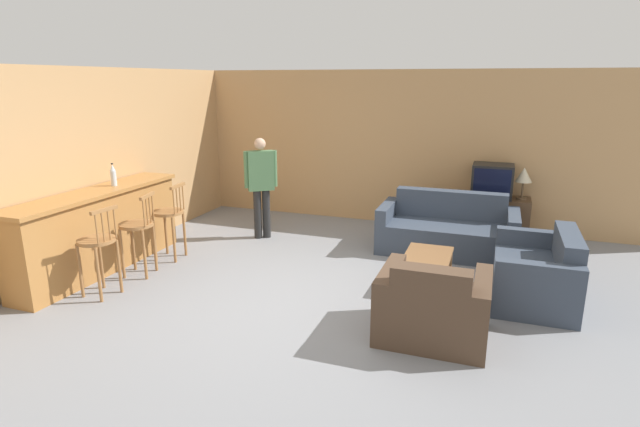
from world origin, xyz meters
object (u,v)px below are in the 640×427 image
bar_chair_near (98,247)px  person_by_window (261,182)px  tv_unit (489,217)px  table_lamp (524,176)px  couch_far (447,232)px  bottle (113,175)px  tv (492,181)px  bar_chair_mid (138,231)px  coffee_table (427,260)px  loveseat_right (538,274)px  bar_chair_far (169,218)px  armchair_near (433,308)px

bar_chair_near → person_by_window: person_by_window is taller
tv_unit → table_lamp: size_ratio=2.41×
bar_chair_near → table_lamp: 6.03m
couch_far → bottle: (-4.18, -1.94, 0.91)m
tv → table_lamp: size_ratio=1.24×
bar_chair_mid → person_by_window: size_ratio=0.67×
tv_unit → tv: tv is taller
tv → coffee_table: bearing=-105.6°
loveseat_right → table_lamp: size_ratio=2.83×
table_lamp → tv_unit: bearing=-180.0°
bottle → table_lamp: 5.94m
tv_unit → table_lamp: table_lamp is taller
loveseat_right → person_by_window: size_ratio=0.88×
bar_chair_mid → table_lamp: 5.62m
loveseat_right → bottle: bottle is taller
bar_chair_near → loveseat_right: size_ratio=0.76×
bar_chair_near → tv: 5.69m
bar_chair_far → person_by_window: bearing=58.7°
table_lamp → coffee_table: bearing=-115.3°
loveseat_right → bar_chair_mid: bearing=-169.1°
bar_chair_near → person_by_window: (0.78, 2.61, 0.31)m
coffee_table → bottle: 4.22m
tv_unit → table_lamp: 0.82m
coffee_table → bottle: bearing=-172.1°
couch_far → tv: size_ratio=3.16×
table_lamp → bar_chair_far: bearing=-151.1°
bar_chair_mid → couch_far: (3.61, 2.24, -0.29)m
armchair_near → coffee_table: (-0.23, 1.26, 0.02)m
bar_chair_far → bottle: size_ratio=3.50×
armchair_near → bar_chair_near: bearing=-175.6°
bar_chair_near → bar_chair_far: same height
bar_chair_near → loveseat_right: bar_chair_near is taller
armchair_near → bar_chair_far: bearing=164.5°
coffee_table → loveseat_right: bearing=1.7°
table_lamp → bar_chair_mid: bearing=-145.3°
armchair_near → tv: 3.66m
armchair_near → person_by_window: bearing=141.8°
couch_far → armchair_near: bearing=-87.1°
bottle → person_by_window: size_ratio=0.19×
couch_far → coffee_table: (-0.10, -1.37, 0.02)m
bar_chair_mid → armchair_near: bar_chair_mid is taller
bar_chair_mid → tv_unit: bearing=37.5°
coffee_table → bottle: bottle is taller
bar_chair_far → bottle: bottle is taller
loveseat_right → table_lamp: (-0.14, 2.28, 0.72)m
armchair_near → tv_unit: armchair_near is taller
bar_chair_mid → armchair_near: size_ratio=1.03×
couch_far → person_by_window: person_by_window is taller
bottle → person_by_window: 2.14m
coffee_table → table_lamp: (1.10, 2.32, 0.69)m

